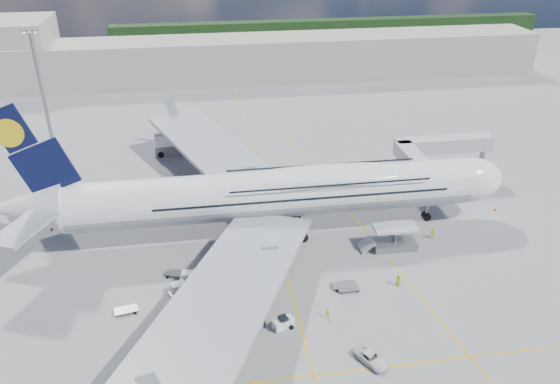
{
  "coord_description": "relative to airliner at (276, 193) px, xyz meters",
  "views": [
    {
      "loc": [
        -10.29,
        -62.29,
        45.73
      ],
      "look_at": [
        0.53,
        8.0,
        8.09
      ],
      "focal_mm": 35.0,
      "sensor_mm": 36.0,
      "label": 1
    }
  ],
  "objects": [
    {
      "name": "ground",
      "position": [
        -0.26,
        -10.0,
        -6.87
      ],
      "size": [
        300.0,
        300.0,
        0.0
      ],
      "primitive_type": "plane",
      "color": "gray",
      "rests_on": "ground"
    },
    {
      "name": "taxi_line_main",
      "position": [
        -0.26,
        -10.0,
        -6.86
      ],
      "size": [
        0.25,
        220.0,
        0.01
      ],
      "primitive_type": "cube",
      "color": "#E1A50B",
      "rests_on": "ground"
    },
    {
      "name": "taxi_line_cross",
      "position": [
        -0.26,
        -30.0,
        -6.86
      ],
      "size": [
        120.0,
        0.25,
        0.01
      ],
      "primitive_type": "cube",
      "color": "#E1A50B",
      "rests_on": "ground"
    },
    {
      "name": "taxi_line_diag",
      "position": [
        13.74,
        -0.0,
        -6.86
      ],
      "size": [
        14.16,
        99.06,
        0.01
      ],
      "primitive_type": "cube",
      "rotation": [
        0.0,
        0.0,
        0.14
      ],
      "color": "#E1A50B",
      "rests_on": "ground"
    },
    {
      "name": "airliner",
      "position": [
        0.0,
        0.0,
        0.0
      ],
      "size": [
        77.26,
        79.15,
        23.71
      ],
      "color": "white",
      "rests_on": "ground"
    },
    {
      "name": "jet_bridge",
      "position": [
        29.55,
        10.94,
        -0.02
      ],
      "size": [
        18.8,
        12.1,
        8.5
      ],
      "color": "#B7B7BC",
      "rests_on": "ground"
    },
    {
      "name": "cargo_loader",
      "position": [
        16.56,
        -7.11,
        -5.62
      ],
      "size": [
        8.53,
        3.2,
        3.67
      ],
      "color": "silver",
      "rests_on": "ground"
    },
    {
      "name": "light_mast",
      "position": [
        -40.26,
        35.0,
        6.34
      ],
      "size": [
        3.0,
        0.7,
        25.5
      ],
      "color": "gray",
      "rests_on": "ground"
    },
    {
      "name": "terminal",
      "position": [
        -0.26,
        85.0,
        -0.87
      ],
      "size": [
        180.0,
        16.0,
        12.0
      ],
      "primitive_type": "cube",
      "color": "#B2AD9E",
      "rests_on": "ground"
    },
    {
      "name": "tree_line",
      "position": [
        39.74,
        130.0,
        -2.87
      ],
      "size": [
        160.0,
        6.0,
        8.0
      ],
      "primitive_type": "cube",
      "color": "#193814",
      "rests_on": "ground"
    },
    {
      "name": "dolly_row_a",
      "position": [
        -15.5,
        -9.21,
        -6.55
      ],
      "size": [
        3.17,
        2.49,
        0.41
      ],
      "rotation": [
        0.0,
        0.0,
        -0.41
      ],
      "color": "gray",
      "rests_on": "ground"
    },
    {
      "name": "dolly_row_b",
      "position": [
        -21.61,
        -16.06,
        -6.54
      ],
      "size": [
        3.14,
        2.05,
        0.43
      ],
      "rotation": [
        0.0,
        0.0,
        0.18
      ],
      "color": "gray",
      "rests_on": "ground"
    },
    {
      "name": "dolly_row_c",
      "position": [
        -13.63,
        -11.13,
        -5.98
      ],
      "size": [
        2.77,
        1.71,
        1.66
      ],
      "rotation": [
        0.0,
        0.0,
        -0.12
      ],
      "color": "gray",
      "rests_on": "ground"
    },
    {
      "name": "dolly_back",
      "position": [
        -15.06,
        -13.31,
        -6.0
      ],
      "size": [
        2.88,
        2.23,
        1.62
      ],
      "rotation": [
        0.0,
        0.0,
        0.39
      ],
      "color": "gray",
      "rests_on": "ground"
    },
    {
      "name": "dolly_nose_far",
      "position": [
        7.37,
        -16.03,
        -6.55
      ],
      "size": [
        2.84,
        1.55,
        0.41
      ],
      "rotation": [
        0.0,
        0.0,
        0.02
      ],
      "color": "gray",
      "rests_on": "ground"
    },
    {
      "name": "dolly_nose_near",
      "position": [
        6.95,
        -15.34,
        -6.51
      ],
      "size": [
        3.27,
        1.88,
        0.47
      ],
      "rotation": [
        0.0,
        0.0,
        -0.06
      ],
      "color": "gray",
      "rests_on": "ground"
    },
    {
      "name": "baggage_tug",
      "position": [
        -2.38,
        -21.88,
        -6.15
      ],
      "size": [
        2.85,
        2.07,
        1.62
      ],
      "rotation": [
        0.0,
        0.0,
        0.38
      ],
      "color": "white",
      "rests_on": "ground"
    },
    {
      "name": "catering_truck_inner",
      "position": [
        -15.81,
        12.51,
        -5.0
      ],
      "size": [
        6.59,
        2.63,
        3.96
      ],
      "rotation": [
        0.0,
        0.0,
        -0.0
      ],
      "color": "gray",
      "rests_on": "ground"
    },
    {
      "name": "catering_truck_outer",
      "position": [
        -16.76,
        33.24,
        -4.81
      ],
      "size": [
        7.61,
        3.37,
        4.43
      ],
      "rotation": [
        0.0,
        0.0,
        0.1
      ],
      "color": "gray",
      "rests_on": "ground"
    },
    {
      "name": "service_van",
      "position": [
        6.49,
        -29.02,
        -6.28
      ],
      "size": [
        3.82,
        4.66,
        1.18
      ],
      "primitive_type": "imported",
      "rotation": [
        0.0,
        0.0,
        0.52
      ],
      "color": "white",
      "rests_on": "ground"
    },
    {
      "name": "crew_nose",
      "position": [
        19.01,
        5.61,
        -6.11
      ],
      "size": [
        0.64,
        0.66,
        1.52
      ],
      "primitive_type": "imported",
      "rotation": [
        0.0,
        0.0,
        0.86
      ],
      "color": "#E1FF1A",
      "rests_on": "ground"
    },
    {
      "name": "crew_loader",
      "position": [
        23.48,
        -5.58,
        -6.01
      ],
      "size": [
        1.05,
        1.06,
        1.72
      ],
      "primitive_type": "imported",
      "rotation": [
        0.0,
        0.0,
        -0.8
      ],
      "color": "#BDE418",
      "rests_on": "ground"
    },
    {
      "name": "crew_wing",
      "position": [
        -14.85,
        -16.63,
        -6.06
      ],
      "size": [
        0.56,
        1.01,
        1.62
      ],
      "primitive_type": "imported",
      "rotation": [
        0.0,
        0.0,
        1.75
      ],
      "color": "#97EB18",
      "rests_on": "ground"
    },
    {
      "name": "crew_van",
      "position": [
        14.32,
        -16.05,
        -5.99
      ],
      "size": [
        1.0,
        1.01,
        1.76
      ],
      "primitive_type": "imported",
      "rotation": [
        0.0,
        0.0,
        2.31
      ],
      "color": "#99DA17",
      "rests_on": "ground"
    },
    {
      "name": "crew_tug",
      "position": [
        3.38,
        -21.08,
        -6.12
      ],
      "size": [
        1.05,
        0.72,
        1.5
      ],
      "primitive_type": "imported",
      "rotation": [
        0.0,
        0.0,
        -0.19
      ],
      "color": "#9FE718",
      "rests_on": "ground"
    },
    {
      "name": "cone_nose",
      "position": [
        37.37,
        0.98,
        -6.61
      ],
      "size": [
        0.43,
        0.43,
        0.54
      ],
      "color": "red",
      "rests_on": "ground"
    },
    {
      "name": "cone_wing_left_inner",
      "position": [
        -1.86,
        18.16,
        -6.56
      ],
      "size": [
        0.49,
        0.49,
        0.63
      ],
      "color": "red",
      "rests_on": "ground"
    },
    {
      "name": "cone_wing_left_outer",
      "position": [
        -12.47,
        27.44,
        -6.58
      ],
      "size": [
        0.47,
        0.47,
        0.59
      ],
      "color": "red",
      "rests_on": "ground"
    },
    {
      "name": "cone_wing_right_inner",
      "position": [
        -7.2,
        -14.41,
        -6.63
      ],
      "size": [
        0.39,
        0.39,
        0.49
      ],
      "color": "red",
      "rests_on": "ground"
    },
    {
      "name": "cone_wing_right_outer",
      "position": [
        -15.07,
        -27.78,
        -6.6
      ],
      "size": [
        0.43,
        0.43,
        0.55
      ],
      "color": "red",
      "rests_on": "ground"
    },
    {
      "name": "cone_tail",
      "position": [
        -35.13,
        5.85,
        -6.56
      ],
      "size": [
        0.51,
        0.51,
        0.64
      ],
      "color": "red",
      "rests_on": "ground"
    }
  ]
}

